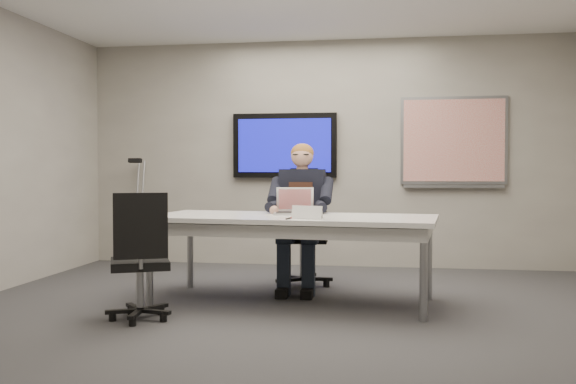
# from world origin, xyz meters

# --- Properties ---
(floor) EXTENTS (6.00, 6.00, 0.02)m
(floor) POSITION_xyz_m (0.00, 0.00, 0.00)
(floor) COLOR #353538
(floor) RESTS_ON ground
(wall_back) EXTENTS (6.00, 0.02, 2.80)m
(wall_back) POSITION_xyz_m (0.00, 3.00, 1.40)
(wall_back) COLOR gray
(wall_back) RESTS_ON ground
(wall_front) EXTENTS (6.00, 0.02, 2.80)m
(wall_front) POSITION_xyz_m (0.00, -3.00, 1.40)
(wall_front) COLOR gray
(wall_front) RESTS_ON ground
(conference_table) EXTENTS (2.64, 1.32, 0.78)m
(conference_table) POSITION_xyz_m (-0.07, 0.74, 0.69)
(conference_table) COLOR silver
(conference_table) RESTS_ON ground
(tv_display) EXTENTS (1.30, 0.09, 0.80)m
(tv_display) POSITION_xyz_m (-0.50, 2.95, 1.50)
(tv_display) COLOR black
(tv_display) RESTS_ON wall_back
(whiteboard) EXTENTS (1.25, 0.08, 1.10)m
(whiteboard) POSITION_xyz_m (1.55, 2.97, 1.53)
(whiteboard) COLOR gray
(whiteboard) RESTS_ON wall_back
(office_chair_far) EXTENTS (0.57, 0.57, 1.15)m
(office_chair_far) POSITION_xyz_m (-0.08, 1.58, 0.36)
(office_chair_far) COLOR black
(office_chair_far) RESTS_ON ground
(office_chair_near) EXTENTS (0.64, 0.64, 1.02)m
(office_chair_near) POSITION_xyz_m (-1.16, -0.15, 0.32)
(office_chair_near) COLOR black
(office_chair_near) RESTS_ON ground
(seated_person) EXTENTS (0.46, 0.78, 1.46)m
(seated_person) POSITION_xyz_m (-0.08, 1.30, 0.59)
(seated_person) COLOR #1D2431
(seated_person) RESTS_ON office_chair_far
(crutch) EXTENTS (0.21, 0.54, 1.41)m
(crutch) POSITION_xyz_m (-2.36, 2.81, 0.69)
(crutch) COLOR #A2A5AA
(crutch) RESTS_ON ground
(laptop) EXTENTS (0.38, 0.37, 0.25)m
(laptop) POSITION_xyz_m (-0.09, 0.97, 0.85)
(laptop) COLOR silver
(laptop) RESTS_ON conference_table
(name_tent) EXTENTS (0.29, 0.16, 0.11)m
(name_tent) POSITION_xyz_m (0.10, 0.43, 0.84)
(name_tent) COLOR white
(name_tent) RESTS_ON conference_table
(pen) EXTENTS (0.03, 0.15, 0.01)m
(pen) POSITION_xyz_m (-0.04, 0.36, 0.79)
(pen) COLOR black
(pen) RESTS_ON conference_table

